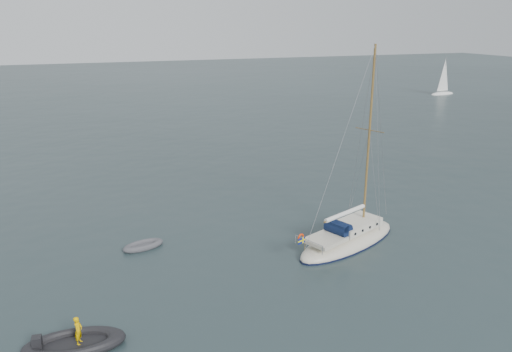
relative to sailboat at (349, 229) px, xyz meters
name	(u,v)px	position (x,y,z in m)	size (l,w,h in m)	color
ground	(298,237)	(-2.51, 1.98, -0.95)	(300.00, 300.00, 0.00)	black
sailboat	(349,229)	(0.00, 0.00, 0.00)	(8.85, 2.65, 12.60)	beige
dinghy	(143,246)	(-12.08, 3.85, -0.79)	(2.56, 1.16, 0.37)	#4A4A4F
rib	(74,343)	(-16.31, -5.01, -0.71)	(4.26, 1.93, 1.49)	black
distant_yacht_b	(444,78)	(50.82, 51.29, 2.15)	(5.47, 2.92, 7.25)	white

